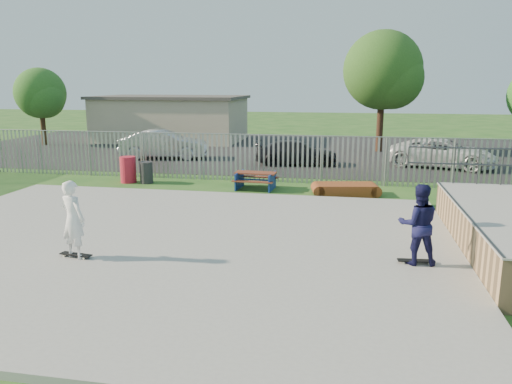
% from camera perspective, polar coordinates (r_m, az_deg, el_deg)
% --- Properties ---
extents(ground, '(120.00, 120.00, 0.00)m').
position_cam_1_polar(ground, '(13.15, -11.09, -6.15)').
color(ground, '#21521C').
rests_on(ground, ground).
extents(concrete_slab, '(15.00, 12.00, 0.15)m').
position_cam_1_polar(concrete_slab, '(13.13, -11.10, -5.84)').
color(concrete_slab, gray).
rests_on(concrete_slab, ground).
extents(fence, '(26.04, 16.02, 2.00)m').
position_cam_1_polar(fence, '(16.86, -2.32, 1.68)').
color(fence, gray).
rests_on(fence, ground).
extents(picnic_table, '(1.68, 1.41, 0.68)m').
position_cam_1_polar(picnic_table, '(19.73, -0.04, 1.34)').
color(picnic_table, '#602B1B').
rests_on(picnic_table, ground).
extents(funbox, '(2.25, 1.40, 0.42)m').
position_cam_1_polar(funbox, '(19.02, 10.19, 0.30)').
color(funbox, brown).
rests_on(funbox, ground).
extents(trash_bin_red, '(0.66, 0.66, 1.10)m').
position_cam_1_polar(trash_bin_red, '(21.69, -14.41, 2.50)').
color(trash_bin_red, '#B91C30').
rests_on(trash_bin_red, ground).
extents(trash_bin_grey, '(0.54, 0.54, 0.90)m').
position_cam_1_polar(trash_bin_grey, '(21.37, -12.42, 2.19)').
color(trash_bin_grey, '#28282B').
rests_on(trash_bin_grey, ground).
extents(parking_lot, '(40.00, 18.00, 0.02)m').
position_cam_1_polar(parking_lot, '(31.19, 1.84, 4.80)').
color(parking_lot, black).
rests_on(parking_lot, ground).
extents(car_silver, '(4.97, 2.48, 1.57)m').
position_cam_1_polar(car_silver, '(28.03, -10.47, 5.38)').
color(car_silver, '#BCBCC1').
rests_on(car_silver, parking_lot).
extents(car_dark, '(4.42, 2.26, 1.23)m').
position_cam_1_polar(car_dark, '(25.58, 4.68, 4.50)').
color(car_dark, black).
rests_on(car_dark, parking_lot).
extents(car_white, '(5.57, 3.72, 1.42)m').
position_cam_1_polar(car_white, '(26.37, 20.55, 4.20)').
color(car_white, silver).
rests_on(car_white, parking_lot).
extents(building, '(10.40, 6.40, 3.20)m').
position_cam_1_polar(building, '(36.91, -9.65, 8.31)').
color(building, '#BEB292').
rests_on(building, ground).
extents(tree_left, '(3.31, 3.31, 5.11)m').
position_cam_1_polar(tree_left, '(36.48, -23.44, 10.31)').
color(tree_left, '#3F2C19').
rests_on(tree_left, ground).
extents(tree_mid, '(4.65, 4.65, 7.18)m').
position_cam_1_polar(tree_mid, '(31.27, 14.29, 13.32)').
color(tree_mid, '#3D2518').
rests_on(tree_mid, ground).
extents(skateboard_a, '(0.81, 0.27, 0.08)m').
position_cam_1_polar(skateboard_a, '(11.89, 17.78, -7.58)').
color(skateboard_a, black).
rests_on(skateboard_a, concrete_slab).
extents(skateboard_b, '(0.82, 0.31, 0.08)m').
position_cam_1_polar(skateboard_b, '(12.45, -19.89, -6.84)').
color(skateboard_b, black).
rests_on(skateboard_b, concrete_slab).
extents(skater_navy, '(0.94, 0.76, 1.83)m').
position_cam_1_polar(skater_navy, '(11.63, 18.06, -3.53)').
color(skater_navy, '#13143E').
rests_on(skater_navy, concrete_slab).
extents(skater_white, '(0.77, 0.62, 1.83)m').
position_cam_1_polar(skater_white, '(12.20, -20.19, -2.95)').
color(skater_white, white).
rests_on(skater_white, concrete_slab).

